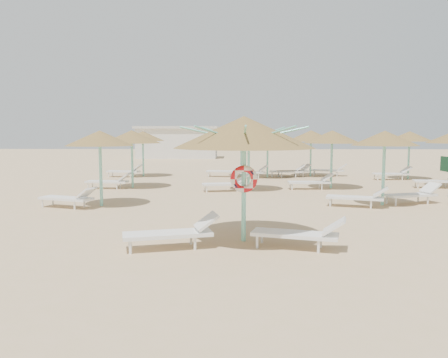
{
  "coord_description": "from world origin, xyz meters",
  "views": [
    {
      "loc": [
        -0.1,
        -10.18,
        2.55
      ],
      "look_at": [
        -0.39,
        1.69,
        1.3
      ],
      "focal_mm": 35.0,
      "sensor_mm": 36.0,
      "label": 1
    }
  ],
  "objects": [
    {
      "name": "lounger_main_a",
      "position": [
        -1.44,
        -0.72,
        0.36
      ],
      "size": [
        2.19,
        1.16,
        0.76
      ],
      "rotation": [
        0.0,
        0.0,
        0.27
      ],
      "color": "white",
      "rests_on": "ground"
    },
    {
      "name": "main_palapa",
      "position": [
        0.12,
        -0.01,
        2.56
      ],
      "size": [
        3.29,
        3.29,
        2.94
      ],
      "color": "#80DEC9",
      "rests_on": "ground"
    },
    {
      "name": "lounger_main_b",
      "position": [
        1.37,
        -0.7,
        0.35
      ],
      "size": [
        2.12,
        1.14,
        0.74
      ],
      "rotation": [
        0.0,
        0.0,
        -0.28
      ],
      "color": "white",
      "rests_on": "ground"
    },
    {
      "name": "service_hut",
      "position": [
        -6.0,
        35.0,
        1.64
      ],
      "size": [
        8.4,
        4.4,
        3.25
      ],
      "color": "silver",
      "rests_on": "ground"
    },
    {
      "name": "ground",
      "position": [
        0.0,
        0.0,
        0.0
      ],
      "size": [
        120.0,
        120.0,
        0.0
      ],
      "primitive_type": "plane",
      "color": "tan",
      "rests_on": "ground"
    },
    {
      "name": "palapa_field",
      "position": [
        2.85,
        11.29,
        2.3
      ],
      "size": [
        19.33,
        13.53,
        2.72
      ],
      "color": "#80DEC9",
      "rests_on": "ground"
    }
  ]
}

